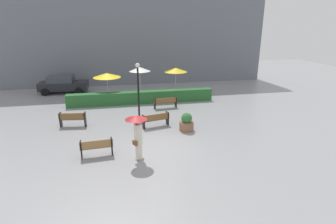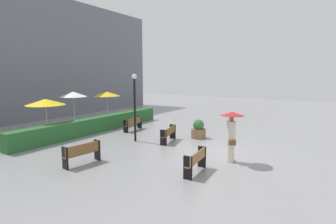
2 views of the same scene
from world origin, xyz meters
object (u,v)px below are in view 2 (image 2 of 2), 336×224
(pedestrian_with_umbrella, at_px, (231,129))
(lamp_post, at_px, (135,100))
(bench_far_left, at_px, (82,152))
(bench_near_left, at_px, (196,160))
(patio_umbrella_yellow_far, at_px, (107,94))
(patio_umbrella_yellow, at_px, (45,102))
(bench_mid_center, at_px, (169,133))
(patio_umbrella_white, at_px, (73,94))
(bench_back_row, at_px, (133,123))
(planter_pot, at_px, (198,130))

(pedestrian_with_umbrella, bearing_deg, lamp_post, 84.10)
(bench_far_left, xyz_separation_m, bench_near_left, (1.65, -4.36, -0.01))
(bench_far_left, height_order, patio_umbrella_yellow_far, patio_umbrella_yellow_far)
(lamp_post, bearing_deg, patio_umbrella_yellow, 112.52)
(bench_mid_center, bearing_deg, pedestrian_with_umbrella, -110.04)
(lamp_post, relative_size, patio_umbrella_yellow, 1.63)
(patio_umbrella_white, height_order, patio_umbrella_yellow_far, patio_umbrella_white)
(bench_back_row, relative_size, bench_far_left, 1.10)
(pedestrian_with_umbrella, height_order, patio_umbrella_white, patio_umbrella_white)
(patio_umbrella_yellow, xyz_separation_m, patio_umbrella_white, (2.75, 1.03, 0.23))
(bench_near_left, bearing_deg, patio_umbrella_yellow, 87.46)
(bench_back_row, height_order, bench_mid_center, bench_mid_center)
(planter_pot, distance_m, patio_umbrella_yellow, 9.06)
(planter_pot, distance_m, patio_umbrella_white, 9.03)
(lamp_post, bearing_deg, planter_pot, -45.61)
(bench_back_row, relative_size, patio_umbrella_yellow, 0.79)
(bench_back_row, height_order, bench_far_left, bench_far_left)
(patio_umbrella_white, bearing_deg, patio_umbrella_yellow_far, 0.25)
(bench_mid_center, bearing_deg, bench_far_left, 168.63)
(patio_umbrella_white, bearing_deg, patio_umbrella_yellow, -159.48)
(pedestrian_with_umbrella, bearing_deg, bench_mid_center, 69.96)
(bench_far_left, height_order, patio_umbrella_yellow, patio_umbrella_yellow)
(bench_near_left, bearing_deg, patio_umbrella_yellow_far, 60.02)
(bench_mid_center, height_order, patio_umbrella_white, patio_umbrella_white)
(patio_umbrella_yellow, distance_m, patio_umbrella_white, 2.94)
(bench_far_left, bearing_deg, patio_umbrella_white, 53.97)
(bench_near_left, height_order, lamp_post, lamp_post)
(bench_back_row, xyz_separation_m, patio_umbrella_yellow, (-4.23, 3.04, 1.61))
(bench_back_row, bearing_deg, patio_umbrella_white, 109.98)
(planter_pot, height_order, patio_umbrella_yellow, patio_umbrella_yellow)
(bench_far_left, relative_size, bench_mid_center, 0.94)
(pedestrian_with_umbrella, relative_size, patio_umbrella_white, 0.86)
(bench_far_left, height_order, pedestrian_with_umbrella, pedestrian_with_umbrella)
(patio_umbrella_yellow_far, bearing_deg, bench_near_left, -119.98)
(pedestrian_with_umbrella, bearing_deg, planter_pot, 43.91)
(bench_mid_center, distance_m, patio_umbrella_yellow_far, 8.41)
(planter_pot, height_order, patio_umbrella_yellow_far, patio_umbrella_yellow_far)
(bench_near_left, relative_size, pedestrian_with_umbrella, 0.72)
(lamp_post, bearing_deg, bench_far_left, -171.19)
(patio_umbrella_yellow, relative_size, patio_umbrella_yellow_far, 0.97)
(bench_near_left, bearing_deg, bench_far_left, 110.75)
(planter_pot, bearing_deg, bench_mid_center, 150.25)
(bench_back_row, distance_m, bench_far_left, 6.83)
(bench_mid_center, distance_m, patio_umbrella_yellow, 7.44)
(bench_far_left, xyz_separation_m, bench_mid_center, (5.04, -1.01, -0.03))
(bench_near_left, relative_size, patio_umbrella_yellow_far, 0.67)
(bench_far_left, distance_m, patio_umbrella_white, 8.43)
(planter_pot, xyz_separation_m, patio_umbrella_yellow, (-4.64, 7.61, 1.63))
(patio_umbrella_yellow, bearing_deg, pedestrian_with_umbrella, -82.09)
(bench_far_left, bearing_deg, bench_near_left, -69.25)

